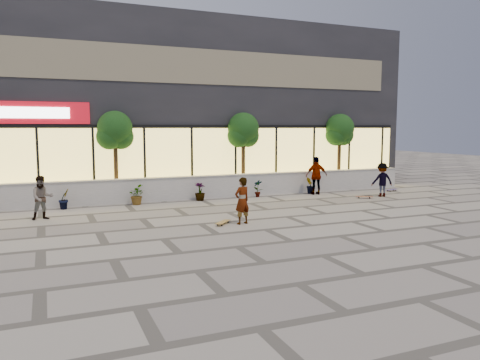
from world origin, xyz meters
name	(u,v)px	position (x,y,z in m)	size (l,w,h in m)	color
ground	(266,230)	(0.00, 0.00, 0.00)	(80.00, 80.00, 0.00)	#A49D8E
planter_wall	(198,187)	(0.00, 7.00, 0.52)	(22.00, 0.42, 1.04)	silver
retail_building	(167,108)	(0.00, 12.49, 4.25)	(24.00, 9.17, 8.50)	black
shrub_b	(64,199)	(-5.70, 6.45, 0.41)	(0.45, 0.36, 0.81)	black
shrub_c	(136,195)	(-2.90, 6.45, 0.41)	(0.73, 0.63, 0.81)	black
shrub_d	(200,191)	(-0.10, 6.45, 0.41)	(0.45, 0.45, 0.81)	black
shrub_e	(258,188)	(2.70, 6.45, 0.41)	(0.43, 0.29, 0.81)	black
shrub_f	(310,185)	(5.50, 6.45, 0.41)	(0.45, 0.36, 0.81)	black
tree_midwest	(115,133)	(-3.50, 7.70, 2.99)	(1.60, 1.50, 3.92)	#433218
tree_mideast	(243,132)	(2.50, 7.70, 2.99)	(1.60, 1.50, 3.92)	#433218
tree_east	(340,132)	(8.00, 7.70, 2.99)	(1.60, 1.50, 3.92)	#433218
skater_center	(242,201)	(-0.36, 1.09, 0.78)	(0.57, 0.37, 1.57)	silver
skater_left	(42,198)	(-6.48, 4.48, 0.77)	(0.75, 0.58, 1.53)	tan
skater_right_near	(316,176)	(5.64, 6.12, 0.91)	(1.06, 0.44, 1.82)	white
skater_right_far	(382,180)	(8.11, 4.37, 0.78)	(1.01, 0.58, 1.56)	maroon
skateboard_center	(223,222)	(-0.98, 1.26, 0.08)	(0.73, 0.74, 0.10)	olive
skateboard_right_near	(364,197)	(7.00, 4.21, 0.08)	(0.75, 0.59, 0.09)	brown
skateboard_right_far	(392,190)	(9.80, 5.64, 0.08)	(0.79, 0.36, 0.09)	#524279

